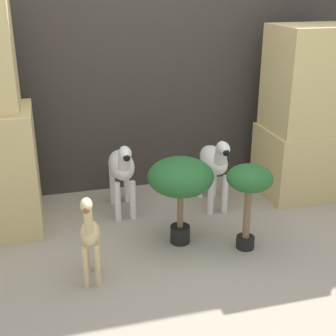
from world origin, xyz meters
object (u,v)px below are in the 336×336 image
(zebra_left, at_px, (122,167))
(potted_palm_back, at_px, (181,180))
(giraffe_figurine, at_px, (90,234))
(potted_palm_front, at_px, (249,185))
(zebra_right, at_px, (214,162))

(zebra_left, distance_m, potted_palm_back, 0.62)
(zebra_left, xyz_separation_m, giraffe_figurine, (-0.33, -0.84, -0.05))
(zebra_left, relative_size, potted_palm_front, 1.02)
(zebra_right, height_order, potted_palm_back, potted_palm_back)
(potted_palm_back, bearing_deg, giraffe_figurine, -154.31)
(giraffe_figurine, xyz_separation_m, potted_palm_back, (0.62, 0.30, 0.14))
(zebra_left, height_order, potted_palm_front, zebra_left)
(potted_palm_front, bearing_deg, zebra_right, 89.38)
(potted_palm_back, bearing_deg, potted_palm_front, -24.45)
(zebra_left, bearing_deg, potted_palm_back, -61.36)
(potted_palm_front, bearing_deg, zebra_left, 133.90)
(giraffe_figurine, bearing_deg, zebra_left, 68.52)
(zebra_left, height_order, giraffe_figurine, giraffe_figurine)
(zebra_right, distance_m, giraffe_figurine, 1.28)
(zebra_right, relative_size, giraffe_figurine, 0.99)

